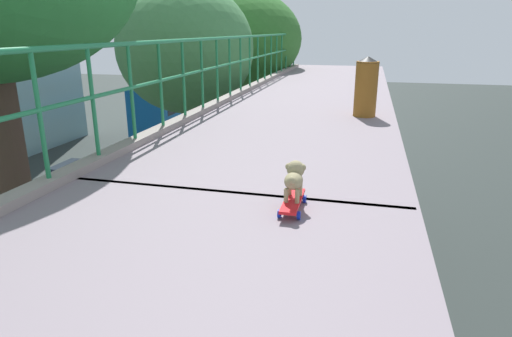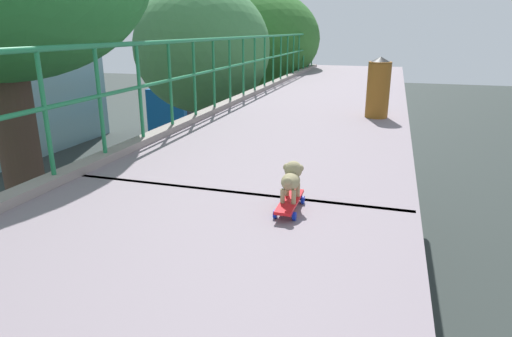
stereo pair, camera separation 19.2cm
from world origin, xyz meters
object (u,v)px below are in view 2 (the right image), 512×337
Objects in this scene: car_red_taxi_seventh at (199,168)px; city_bus at (202,104)px; car_blue_sixth at (93,181)px; car_white_fifth at (108,230)px; small_dog at (292,177)px; litter_bin at (378,87)px; toy_skateboard at (290,202)px.

city_bus is at bearing 112.68° from car_red_taxi_seventh.
car_blue_sixth is 1.01× the size of car_red_taxi_seventh.
car_white_fifth is 0.40× the size of city_bus.
small_dog reaches higher than car_white_fifth.
car_blue_sixth is 11.60× the size of small_dog.
toy_skateboard is at bearing -96.52° from litter_bin.
car_red_taxi_seventh is 16.74m from toy_skateboard.
litter_bin is (11.50, -7.30, 5.21)m from car_blue_sixth.
car_blue_sixth is at bearing -88.83° from city_bus.
small_dog is at bearing -96.61° from litter_bin.
car_white_fifth is 6.67m from car_red_taxi_seventh.
small_dog is (7.34, -14.23, 4.91)m from car_red_taxi_seventh.
car_white_fifth is at bearing -91.57° from car_red_taxi_seventh.
car_blue_sixth is (-3.48, 3.96, -0.02)m from car_white_fifth.
city_bus reaches higher than car_red_taxi_seventh.
car_red_taxi_seventh is 0.39× the size of city_bus.
litter_bin reaches higher than small_dog.
car_blue_sixth is 4.13× the size of litter_bin.
small_dog is (-0.00, 0.05, 0.20)m from toy_skateboard.
city_bus is at bearing 91.17° from car_blue_sixth.
small_dog reaches higher than city_bus.
car_blue_sixth is 12.14m from city_bus.
toy_skateboard is at bearing -45.33° from car_white_fifth.
litter_bin is at bearing 83.48° from toy_skateboard.
car_red_taxi_seventh is 11.47× the size of small_dog.
toy_skateboard is 0.56× the size of litter_bin.
toy_skateboard is at bearing -62.79° from car_red_taxi_seventh.
city_bus is at bearing 121.23° from litter_bin.
toy_skateboard is at bearing -89.44° from small_dog.
small_dog reaches higher than toy_skateboard.
toy_skateboard is 1.57× the size of small_dog.
city_bus reaches higher than car_white_fifth.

